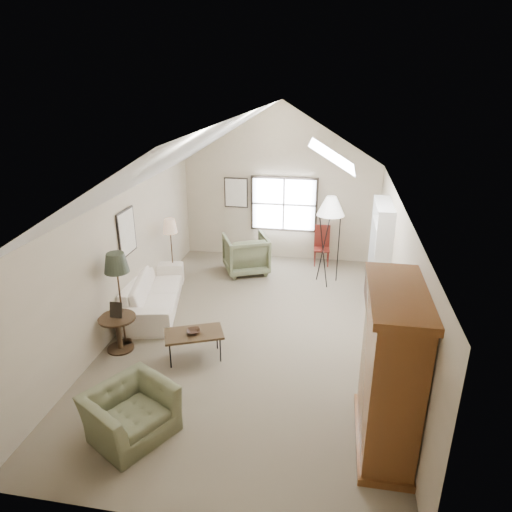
% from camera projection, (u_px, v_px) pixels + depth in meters
% --- Properties ---
extents(room_shell, '(5.01, 8.01, 4.00)m').
position_uv_depth(room_shell, '(252.00, 162.00, 7.42)').
color(room_shell, '#716351').
rests_on(room_shell, ground).
extents(window, '(1.72, 0.08, 1.42)m').
position_uv_depth(window, '(284.00, 204.00, 11.67)').
color(window, black).
rests_on(window, room_shell).
extents(skylight, '(0.80, 1.20, 0.52)m').
position_uv_depth(skylight, '(333.00, 154.00, 8.03)').
color(skylight, white).
rests_on(skylight, room_shell).
extents(wall_art, '(1.97, 3.71, 0.88)m').
position_uv_depth(wall_art, '(184.00, 212.00, 10.04)').
color(wall_art, black).
rests_on(wall_art, room_shell).
extents(armoire, '(0.60, 1.50, 2.20)m').
position_uv_depth(armoire, '(390.00, 371.00, 5.64)').
color(armoire, brown).
rests_on(armoire, ground).
extents(tv_alcove, '(0.32, 1.30, 2.10)m').
position_uv_depth(tv_alcove, '(379.00, 253.00, 9.26)').
color(tv_alcove, white).
rests_on(tv_alcove, ground).
extents(media_console, '(0.34, 1.18, 0.60)m').
position_uv_depth(media_console, '(374.00, 291.00, 9.58)').
color(media_console, '#382316').
rests_on(media_console, ground).
extents(tv_panel, '(0.05, 0.90, 0.55)m').
position_uv_depth(tv_panel, '(377.00, 264.00, 9.35)').
color(tv_panel, black).
rests_on(tv_panel, media_console).
extents(sofa, '(1.53, 2.71, 0.74)m').
position_uv_depth(sofa, '(153.00, 291.00, 9.41)').
color(sofa, white).
rests_on(sofa, ground).
extents(armchair_near, '(1.33, 1.38, 0.69)m').
position_uv_depth(armchair_near, '(130.00, 413.00, 6.04)').
color(armchair_near, '#555B3F').
rests_on(armchair_near, ground).
extents(armchair_far, '(1.33, 1.35, 0.94)m').
position_uv_depth(armchair_far, '(246.00, 254.00, 11.11)').
color(armchair_far, '#636848').
rests_on(armchair_far, ground).
extents(coffee_table, '(1.10, 0.87, 0.49)m').
position_uv_depth(coffee_table, '(194.00, 345.00, 7.74)').
color(coffee_table, '#3B2918').
rests_on(coffee_table, ground).
extents(bowl, '(0.30, 0.30, 0.06)m').
position_uv_depth(bowl, '(194.00, 331.00, 7.63)').
color(bowl, '#3B2818').
rests_on(bowl, coffee_table).
extents(side_table, '(0.76, 0.76, 0.64)m').
position_uv_depth(side_table, '(119.00, 333.00, 7.96)').
color(side_table, '#342315').
rests_on(side_table, ground).
extents(side_chair, '(0.42, 0.42, 1.01)m').
position_uv_depth(side_chair, '(322.00, 246.00, 11.55)').
color(side_chair, maroon).
rests_on(side_chair, ground).
extents(tripod_lamp, '(0.78, 0.78, 2.11)m').
position_uv_depth(tripod_lamp, '(329.00, 240.00, 10.28)').
color(tripod_lamp, white).
rests_on(tripod_lamp, ground).
extents(dark_lamp, '(0.51, 0.51, 1.78)m').
position_uv_depth(dark_lamp, '(120.00, 299.00, 7.94)').
color(dark_lamp, black).
rests_on(dark_lamp, ground).
extents(tan_lamp, '(0.38, 0.38, 1.60)m').
position_uv_depth(tan_lamp, '(172.00, 251.00, 10.35)').
color(tan_lamp, tan).
rests_on(tan_lamp, ground).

